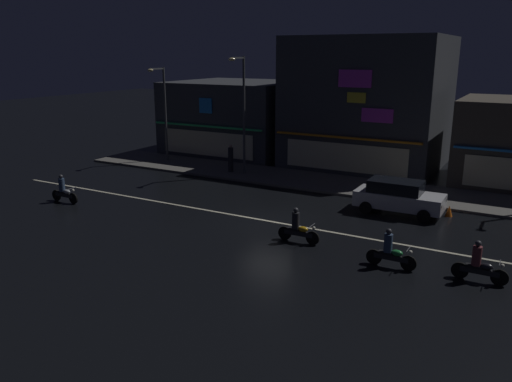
% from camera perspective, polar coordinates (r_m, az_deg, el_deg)
% --- Properties ---
extents(ground_plane, '(140.00, 140.00, 0.00)m').
position_cam_1_polar(ground_plane, '(24.58, 1.52, -3.40)').
color(ground_plane, black).
extents(lane_divider_stripe, '(34.01, 0.16, 0.01)m').
position_cam_1_polar(lane_divider_stripe, '(24.58, 1.52, -3.39)').
color(lane_divider_stripe, beige).
rests_on(lane_divider_stripe, ground).
extents(sidewalk_far, '(35.80, 4.44, 0.14)m').
position_cam_1_polar(sidewalk_far, '(31.75, 8.42, 0.86)').
color(sidewalk_far, '#5B5954').
rests_on(sidewalk_far, ground).
extents(storefront_left_block, '(9.80, 9.21, 5.63)m').
position_cam_1_polar(storefront_left_block, '(41.89, -1.98, 8.28)').
color(storefront_left_block, '#383A3F').
rests_on(storefront_left_block, ground).
extents(storefront_right_block, '(10.17, 9.18, 8.93)m').
position_cam_1_polar(storefront_right_block, '(37.32, 12.45, 9.64)').
color(storefront_right_block, '#383A3F').
rests_on(storefront_right_block, ground).
extents(streetlamp_west, '(0.44, 1.64, 6.71)m').
position_cam_1_polar(streetlamp_west, '(37.81, -10.34, 9.31)').
color(streetlamp_west, '#47494C').
rests_on(streetlamp_west, sidewalk_far).
extents(streetlamp_mid, '(0.44, 1.64, 7.49)m').
position_cam_1_polar(streetlamp_mid, '(32.87, -1.54, 9.41)').
color(streetlamp_mid, '#47494C').
rests_on(streetlamp_mid, sidewalk_far).
extents(pedestrian_on_sidewalk, '(0.34, 0.34, 1.85)m').
position_cam_1_polar(pedestrian_on_sidewalk, '(34.03, -2.84, 3.58)').
color(pedestrian_on_sidewalk, '#232328').
rests_on(pedestrian_on_sidewalk, sidewalk_far).
extents(parked_car_near_kerb, '(4.30, 1.98, 1.67)m').
position_cam_1_polar(parked_car_near_kerb, '(26.60, 15.58, -0.56)').
color(parked_car_near_kerb, silver).
rests_on(parked_car_near_kerb, ground).
extents(motorcycle_lead, '(1.90, 0.60, 1.52)m').
position_cam_1_polar(motorcycle_lead, '(19.73, 23.61, -7.55)').
color(motorcycle_lead, black).
rests_on(motorcycle_lead, ground).
extents(motorcycle_following, '(1.90, 0.60, 1.52)m').
position_cam_1_polar(motorcycle_following, '(21.83, 4.67, -4.12)').
color(motorcycle_following, black).
rests_on(motorcycle_following, ground).
extents(motorcycle_opposite_lane, '(1.90, 0.60, 1.52)m').
position_cam_1_polar(motorcycle_opposite_lane, '(19.91, 14.75, -6.53)').
color(motorcycle_opposite_lane, black).
rests_on(motorcycle_opposite_lane, ground).
extents(motorcycle_trailing_far, '(1.90, 0.60, 1.52)m').
position_cam_1_polar(motorcycle_trailing_far, '(29.45, -20.68, 0.03)').
color(motorcycle_trailing_far, black).
rests_on(motorcycle_trailing_far, ground).
extents(traffic_cone, '(0.36, 0.36, 0.55)m').
position_cam_1_polar(traffic_cone, '(27.00, 20.74, -2.09)').
color(traffic_cone, orange).
rests_on(traffic_cone, ground).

